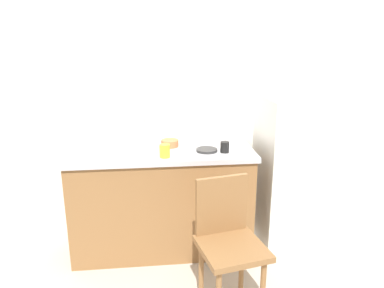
% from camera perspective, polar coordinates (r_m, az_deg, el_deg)
% --- Properties ---
extents(back_wall, '(4.80, 0.10, 2.59)m').
position_cam_1_polar(back_wall, '(3.25, -1.02, 8.10)').
color(back_wall, white).
rests_on(back_wall, ground_plane).
extents(cabinet_base, '(1.45, 0.60, 0.84)m').
position_cam_1_polar(cabinet_base, '(3.15, -4.68, -8.85)').
color(cabinet_base, olive).
rests_on(cabinet_base, ground_plane).
extents(countertop, '(1.49, 0.64, 0.04)m').
position_cam_1_polar(countertop, '(2.99, -4.88, -1.17)').
color(countertop, '#B7B7BC').
rests_on(countertop, cabinet_base).
extents(faucet, '(0.02, 0.02, 0.26)m').
position_cam_1_polar(faucet, '(3.19, -7.50, 2.66)').
color(faucet, '#B7B7BC').
rests_on(faucet, countertop).
extents(refrigerator, '(0.58, 0.60, 1.29)m').
position_cam_1_polar(refrigerator, '(3.29, 15.52, -4.07)').
color(refrigerator, silver).
rests_on(refrigerator, ground_plane).
extents(chair, '(0.47, 0.47, 0.89)m').
position_cam_1_polar(chair, '(2.46, 5.67, -14.57)').
color(chair, olive).
rests_on(chair, ground_plane).
extents(dish_tray, '(0.28, 0.20, 0.05)m').
position_cam_1_polar(dish_tray, '(2.99, -7.89, -0.34)').
color(dish_tray, white).
rests_on(dish_tray, countertop).
extents(terracotta_bowl, '(0.15, 0.15, 0.06)m').
position_cam_1_polar(terracotta_bowl, '(3.04, -3.47, 0.13)').
color(terracotta_bowl, '#C67042').
rests_on(terracotta_bowl, countertop).
extents(hotplate, '(0.17, 0.17, 0.02)m').
position_cam_1_polar(hotplate, '(2.92, 2.31, -0.94)').
color(hotplate, '#2D2D2D').
rests_on(hotplate, countertop).
extents(cup_black, '(0.07, 0.07, 0.09)m').
position_cam_1_polar(cup_black, '(2.89, 5.12, -0.46)').
color(cup_black, black).
rests_on(cup_black, countertop).
extents(cup_yellow, '(0.08, 0.08, 0.10)m').
position_cam_1_polar(cup_yellow, '(2.77, -4.27, -1.07)').
color(cup_yellow, yellow).
rests_on(cup_yellow, countertop).
extents(cup_white, '(0.06, 0.06, 0.09)m').
position_cam_1_polar(cup_white, '(2.98, -15.73, -0.47)').
color(cup_white, white).
rests_on(cup_white, countertop).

